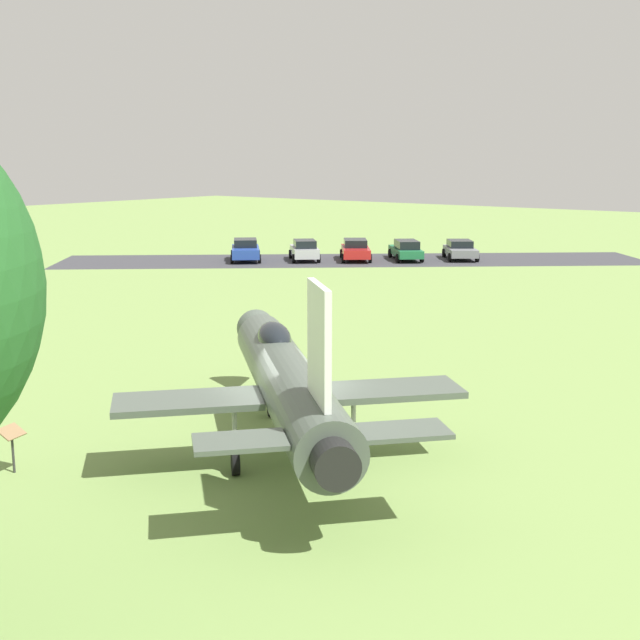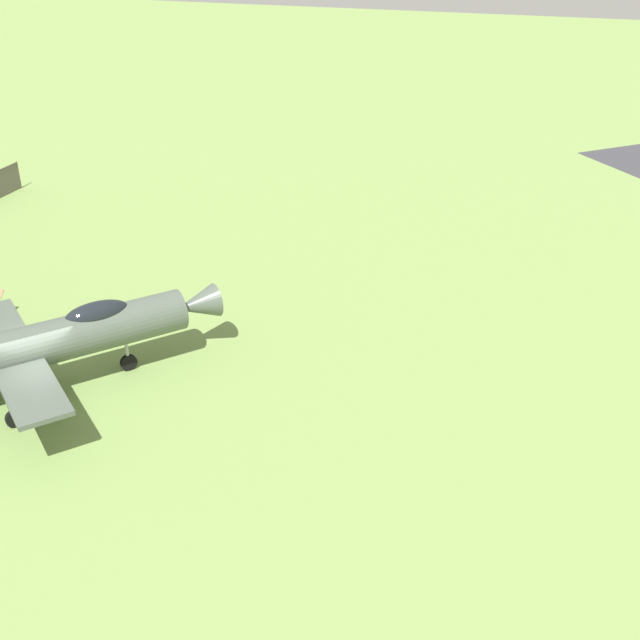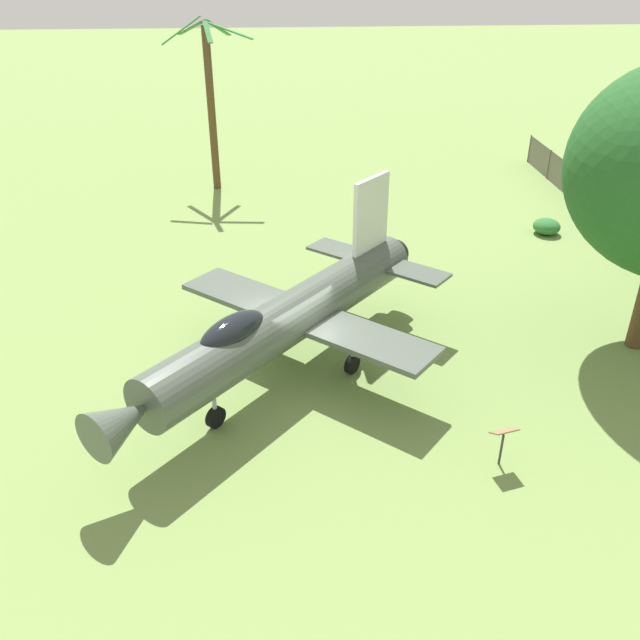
% 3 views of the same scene
% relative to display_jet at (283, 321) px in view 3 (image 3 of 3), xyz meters
% --- Properties ---
extents(ground_plane, '(200.00, 200.00, 0.00)m').
position_rel_display_jet_xyz_m(ground_plane, '(-0.27, 0.24, -1.94)').
color(ground_plane, '#75934C').
extents(display_jet, '(10.90, 10.20, 4.99)m').
position_rel_display_jet_xyz_m(display_jet, '(0.00, 0.00, 0.00)').
color(display_jet, '#4C564C').
rests_on(display_jet, ground_plane).
extents(palm_tree, '(3.72, 4.38, 8.37)m').
position_rel_display_jet_xyz_m(palm_tree, '(-18.19, -2.89, 2.46)').
color(palm_tree, brown).
rests_on(palm_tree, ground_plane).
extents(shrub_near_fence, '(1.22, 1.18, 0.68)m').
position_rel_display_jet_xyz_m(shrub_near_fence, '(-10.41, 12.03, -1.60)').
color(shrub_near_fence, '#2D7033').
rests_on(shrub_near_fence, ground_plane).
extents(info_plaque, '(0.53, 0.68, 1.14)m').
position_rel_display_jet_xyz_m(info_plaque, '(4.20, 5.12, -1.09)').
color(info_plaque, '#333333').
rests_on(info_plaque, ground_plane).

